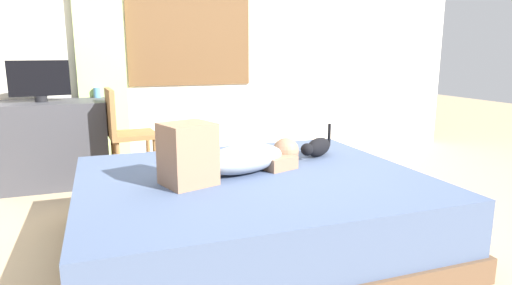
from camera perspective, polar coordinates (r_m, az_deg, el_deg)
ground_plane at (r=2.65m, az=1.36°, el=-14.12°), size 16.00×16.00×0.00m
back_wall_with_window at (r=4.60m, az=-9.22°, el=15.30°), size 6.40×0.14×2.90m
bed at (r=2.64m, az=-0.58°, el=-8.98°), size 2.03×1.71×0.44m
person_lying at (r=2.54m, az=-3.37°, el=-1.84°), size 0.93×0.51×0.34m
cat at (r=3.03m, az=8.03°, el=-0.60°), size 0.31×0.24×0.21m
desk at (r=4.20m, az=-25.01°, el=-0.13°), size 0.90×0.56×0.74m
tv_monitor at (r=4.14m, az=-26.57°, el=7.30°), size 0.48×0.10×0.35m
cup at (r=4.34m, az=-20.14°, el=6.17°), size 0.06×0.06×0.09m
chair_by_desk at (r=3.85m, az=-16.95°, el=1.57°), size 0.41×0.41×0.86m
curtain_left at (r=4.39m, az=-19.80°, el=11.95°), size 0.44×0.06×2.44m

